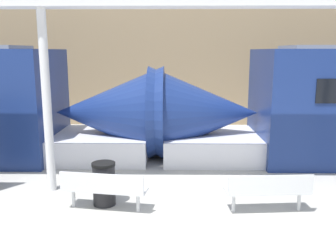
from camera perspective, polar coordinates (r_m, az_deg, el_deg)
The scene contains 7 objects.
ground_plane at distance 6.12m, azimuth 2.01°, elevation -18.53°, with size 60.00×60.00×0.00m, color #B2AFA8.
station_wall at distance 15.60m, azimuth 1.33°, elevation 9.34°, with size 56.00×0.20×5.00m, color #9E8460.
bench_near at distance 7.44m, azimuth 15.07°, elevation -9.27°, with size 1.64×0.57×0.79m.
bench_far at distance 7.38m, azimuth -9.81°, elevation -9.19°, with size 1.70×0.70×0.79m.
trash_bin at distance 7.69m, azimuth -9.72°, elevation -8.65°, with size 0.47×0.47×0.87m.
support_column_near at distance 8.41m, azimuth -17.99°, elevation 3.35°, with size 0.19×0.19×3.91m, color silver.
canopy_beam at distance 8.40m, azimuth -18.90°, elevation 17.65°, with size 28.00×0.60×0.28m, color silver.
Camera 1 is at (-0.12, -5.30, 3.05)m, focal length 40.00 mm.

